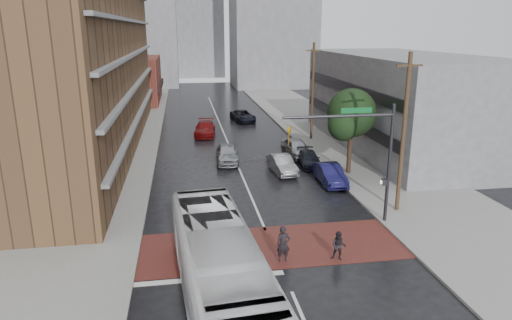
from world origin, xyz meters
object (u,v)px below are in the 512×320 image
object	(u,v)px
car_travel_c	(205,129)
transit_bus	(220,270)
suv_travel	(243,116)
car_travel_a	(227,154)
car_travel_b	(282,164)
car_parked_mid	(309,159)
pedestrian_a	(283,244)
pedestrian_b	(339,246)
car_parked_near	(330,174)
car_parked_far	(296,148)

from	to	relation	value
car_travel_c	transit_bus	bearing A→B (deg)	-85.47
suv_travel	car_travel_a	bearing A→B (deg)	-111.83
suv_travel	transit_bus	bearing A→B (deg)	-108.92
car_travel_a	car_travel_b	bearing A→B (deg)	-38.16
transit_bus	car_parked_mid	xyz separation A→B (m)	(9.23, 19.44, -1.13)
pedestrian_a	car_travel_b	xyz separation A→B (m)	(3.08, 14.41, -0.22)
car_travel_c	suv_travel	xyz separation A→B (m)	(5.18, 7.34, -0.07)
pedestrian_b	car_travel_a	distance (m)	18.77
pedestrian_a	car_travel_b	bearing A→B (deg)	78.39
suv_travel	car_parked_near	world-z (taller)	car_parked_near
suv_travel	car_parked_mid	distance (m)	20.57
car_parked_near	car_parked_far	xyz separation A→B (m)	(-0.61, 7.95, 0.07)
transit_bus	pedestrian_b	world-z (taller)	transit_bus
transit_bus	car_travel_c	bearing A→B (deg)	83.38
car_travel_b	car_parked_near	bearing A→B (deg)	-52.63
pedestrian_a	car_travel_c	world-z (taller)	pedestrian_a
car_travel_c	pedestrian_a	bearing A→B (deg)	-78.90
pedestrian_b	car_parked_mid	size ratio (longest dim) A/B	0.36
car_parked_mid	transit_bus	bearing A→B (deg)	-110.76
car_parked_mid	car_parked_far	distance (m)	3.17
car_travel_c	car_parked_far	size ratio (longest dim) A/B	1.11
pedestrian_b	car_parked_mid	xyz separation A→B (m)	(3.00, 16.31, -0.15)
car_travel_b	car_parked_mid	world-z (taller)	car_travel_b
transit_bus	car_parked_near	bearing A→B (deg)	52.24
transit_bus	suv_travel	bearing A→B (deg)	76.34
pedestrian_b	car_travel_b	size ratio (longest dim) A/B	0.35
transit_bus	pedestrian_a	distance (m)	4.93
car_travel_c	car_travel_b	bearing A→B (deg)	-63.11
pedestrian_a	car_parked_far	size ratio (longest dim) A/B	0.39
car_travel_b	car_travel_c	distance (m)	15.59
car_travel_c	suv_travel	distance (m)	8.99
pedestrian_b	car_parked_mid	distance (m)	16.58
car_travel_b	car_travel_a	bearing A→B (deg)	132.58
car_travel_b	car_parked_mid	bearing A→B (deg)	24.99
transit_bus	car_travel_a	size ratio (longest dim) A/B	2.65
transit_bus	suv_travel	size ratio (longest dim) A/B	2.49
car_parked_near	car_travel_a	bearing A→B (deg)	136.55
transit_bus	car_parked_near	size ratio (longest dim) A/B	2.77
car_travel_c	car_parked_near	world-z (taller)	car_travel_c
transit_bus	car_parked_far	world-z (taller)	transit_bus
car_parked_near	car_parked_far	size ratio (longest dim) A/B	0.94
pedestrian_b	transit_bus	bearing A→B (deg)	-128.62
car_travel_b	car_parked_far	world-z (taller)	car_parked_far
car_travel_b	car_parked_mid	xyz separation A→B (m)	(2.70, 1.59, -0.10)
car_parked_far	pedestrian_b	bearing A→B (deg)	-102.62
car_parked_near	suv_travel	bearing A→B (deg)	98.05
pedestrian_b	car_parked_far	size ratio (longest dim) A/B	0.32
pedestrian_a	transit_bus	bearing A→B (deg)	-134.67
pedestrian_b	pedestrian_a	bearing A→B (deg)	-161.48
transit_bus	car_travel_b	distance (m)	19.03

